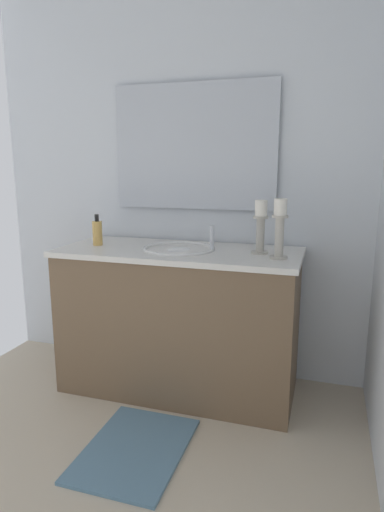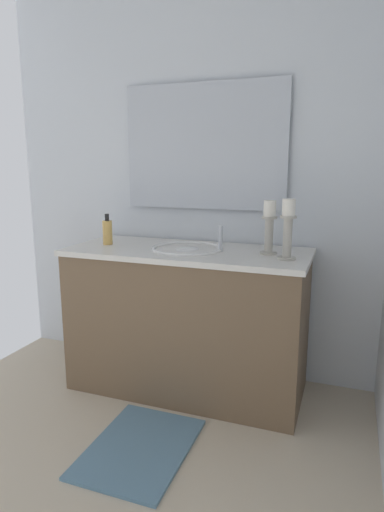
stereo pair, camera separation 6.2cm
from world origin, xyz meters
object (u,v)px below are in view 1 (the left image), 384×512
at_px(candle_holder_short, 261,225).
at_px(candle_holder_tall, 280,227).
at_px(bath_mat, 135,449).
at_px(vanity_cabinet, 179,320).
at_px(sink_basin, 179,256).
at_px(soap_bottle, 97,232).
at_px(mirror, 194,147).

bearing_deg(candle_holder_short, candle_holder_tall, 47.69).
relative_size(candle_holder_short, bath_mat, 0.47).
distance_m(vanity_cabinet, candle_holder_short, 0.72).
distance_m(sink_basin, candle_holder_tall, 0.59).
xyz_separation_m(vanity_cabinet, soap_bottle, (0.02, -0.49, 0.49)).
bearing_deg(candle_holder_short, vanity_cabinet, -87.01).
distance_m(candle_holder_short, soap_bottle, 0.94).
bearing_deg(candle_holder_short, sink_basin, -87.00).
bearing_deg(sink_basin, vanity_cabinet, -90.00).
distance_m(sink_basin, candle_holder_short, 0.48).
bearing_deg(mirror, bath_mat, -0.00).
distance_m(vanity_cabinet, sink_basin, 0.37).
relative_size(vanity_cabinet, candle_holder_tall, 4.53).
distance_m(candle_holder_tall, soap_bottle, 1.05).
bearing_deg(candle_holder_tall, soap_bottle, -93.17).
bearing_deg(vanity_cabinet, candle_holder_tall, 82.20).
bearing_deg(bath_mat, candle_holder_tall, 134.69).
relative_size(sink_basin, soap_bottle, 2.23).
xyz_separation_m(candle_holder_tall, bath_mat, (0.55, -0.55, -0.98)).
bearing_deg(soap_bottle, candle_holder_short, 92.51).
relative_size(vanity_cabinet, bath_mat, 2.25).
relative_size(sink_basin, candle_holder_short, 1.43).
height_order(vanity_cabinet, soap_bottle, soap_bottle).
bearing_deg(soap_bottle, candle_holder_tall, 86.83).
bearing_deg(candle_holder_tall, bath_mat, -45.31).
relative_size(candle_holder_tall, soap_bottle, 1.66).
distance_m(vanity_cabinet, candle_holder_tall, 0.80).
height_order(mirror, bath_mat, mirror).
height_order(candle_holder_tall, bath_mat, candle_holder_tall).
bearing_deg(mirror, candle_holder_tall, 57.32).
xyz_separation_m(vanity_cabinet, candle_holder_short, (-0.02, 0.45, 0.56)).
relative_size(sink_basin, bath_mat, 0.67).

